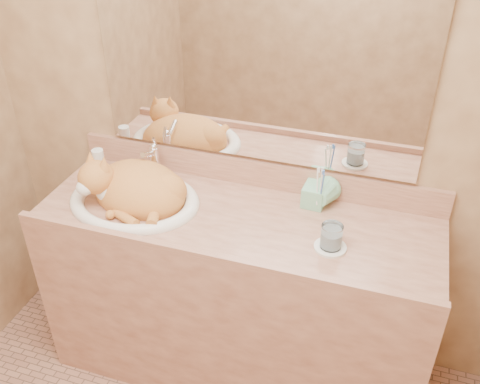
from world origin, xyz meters
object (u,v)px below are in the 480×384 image
(sink_basin, at_px, (133,185))
(water_glass, at_px, (331,236))
(cat, at_px, (133,186))
(toothbrush_cup, at_px, (318,201))
(vanity_counter, at_px, (236,297))
(soap_dispenser, at_px, (312,190))

(sink_basin, distance_m, water_glass, 0.82)
(cat, bearing_deg, toothbrush_cup, 24.73)
(sink_basin, distance_m, cat, 0.03)
(vanity_counter, height_order, water_glass, water_glass)
(sink_basin, height_order, cat, cat)
(toothbrush_cup, bearing_deg, water_glass, -67.45)
(soap_dispenser, bearing_deg, sink_basin, -163.38)
(sink_basin, xyz_separation_m, soap_dispenser, (0.70, 0.17, 0.01))
(soap_dispenser, distance_m, water_glass, 0.24)
(vanity_counter, bearing_deg, water_glass, -9.51)
(vanity_counter, bearing_deg, sink_basin, -177.34)
(sink_basin, height_order, water_glass, sink_basin)
(water_glass, bearing_deg, soap_dispenser, 119.19)
(sink_basin, relative_size, water_glass, 5.76)
(vanity_counter, distance_m, sink_basin, 0.67)
(toothbrush_cup, bearing_deg, cat, -168.22)
(vanity_counter, xyz_separation_m, sink_basin, (-0.43, -0.02, 0.51))
(toothbrush_cup, bearing_deg, sink_basin, -166.80)
(cat, bearing_deg, water_glass, 8.70)
(cat, relative_size, water_glass, 4.47)
(cat, relative_size, toothbrush_cup, 3.68)
(sink_basin, bearing_deg, vanity_counter, -0.66)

